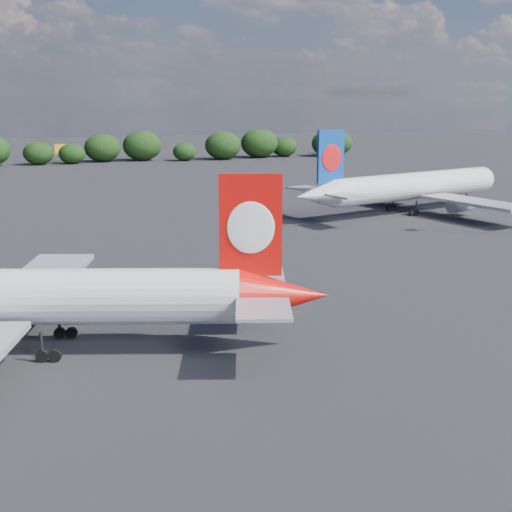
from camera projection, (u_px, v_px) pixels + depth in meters
name	position (u px, v px, depth m)	size (l,w,h in m)	color
ground	(33.00, 247.00, 96.74)	(500.00, 500.00, 0.00)	black
qantas_airliner	(45.00, 298.00, 56.99)	(43.04, 41.30, 14.33)	silver
china_southern_airliner	(407.00, 187.00, 122.91)	(44.69, 42.80, 14.75)	silver
billboard_yellow	(63.00, 150.00, 212.38)	(5.00, 0.30, 5.50)	yellow
horizon_treeline	(65.00, 150.00, 210.29)	(203.84, 16.19, 9.25)	black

